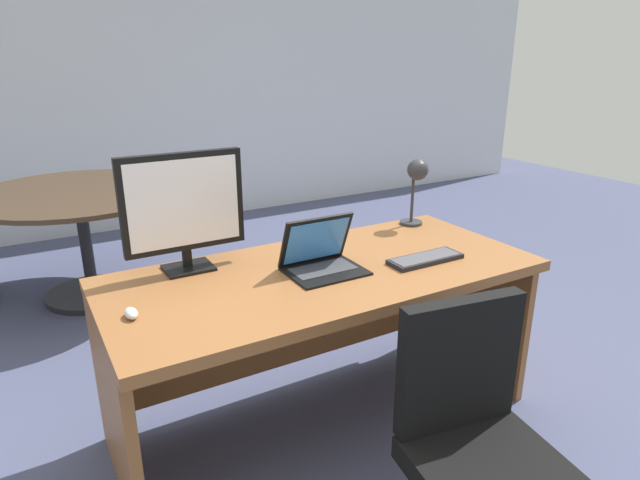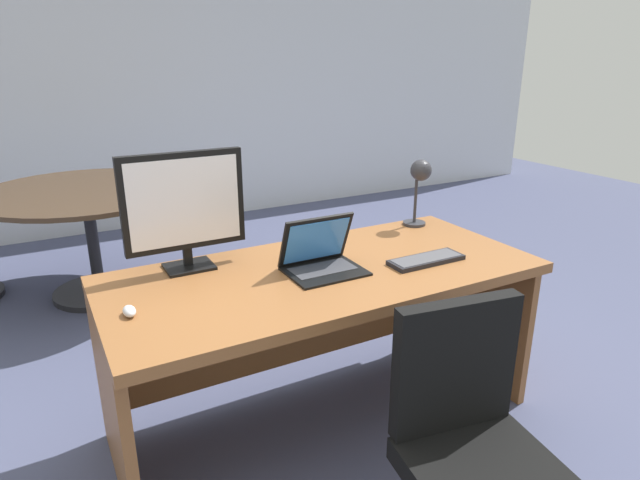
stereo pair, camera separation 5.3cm
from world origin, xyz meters
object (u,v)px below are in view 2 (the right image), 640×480
laptop (320,253)px  desk_lamp (420,179)px  mouse (129,311)px  desk (320,306)px  office_chair (474,473)px  meeting_table (89,215)px  monitor (184,205)px  keyboard (426,260)px

laptop → desk_lamp: bearing=20.8°
laptop → mouse: 0.80m
desk → office_chair: (0.06, -0.92, -0.21)m
desk_lamp → meeting_table: size_ratio=0.26×
monitor → keyboard: monitor is taller
monitor → laptop: bearing=-29.8°
office_chair → mouse: bearing=136.4°
monitor → laptop: (0.48, -0.28, -0.21)m
mouse → monitor: bearing=47.8°
mouse → desk_lamp: 1.59m
keyboard → desk: bearing=156.9°
mouse → keyboard: bearing=-4.4°
desk → mouse: (-0.81, -0.09, 0.21)m
laptop → keyboard: bearing=-19.1°
desk → desk_lamp: 0.89m
keyboard → desk_lamp: size_ratio=0.98×
keyboard → mouse: bearing=175.6°
monitor → meeting_table: size_ratio=0.37×
mouse → meeting_table: mouse is taller
mouse → meeting_table: (0.08, 2.03, -0.19)m
keyboard → meeting_table: keyboard is taller
office_chair → desk_lamp: bearing=60.4°
monitor → keyboard: (0.93, -0.43, -0.27)m
keyboard → meeting_table: bearing=118.6°
meeting_table → desk: bearing=-69.5°
desk_lamp → keyboard: bearing=-124.1°
meeting_table → office_chair: bearing=-74.6°
desk → laptop: bearing=-117.6°
keyboard → office_chair: (-0.37, -0.73, -0.41)m
keyboard → meeting_table: (-1.16, 2.12, -0.18)m
desk → desk_lamp: bearing=19.2°
desk → office_chair: size_ratio=2.07×
keyboard → mouse: 1.24m
mouse → office_chair: office_chair is taller
desk → keyboard: bearing=-23.1°
laptop → mouse: laptop is taller
mouse → meeting_table: size_ratio=0.06×
monitor → desk_lamp: size_ratio=1.42×
desk → keyboard: (0.43, -0.18, 0.20)m
desk_lamp → office_chair: size_ratio=0.40×
office_chair → meeting_table: office_chair is taller
laptop → keyboard: size_ratio=0.91×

